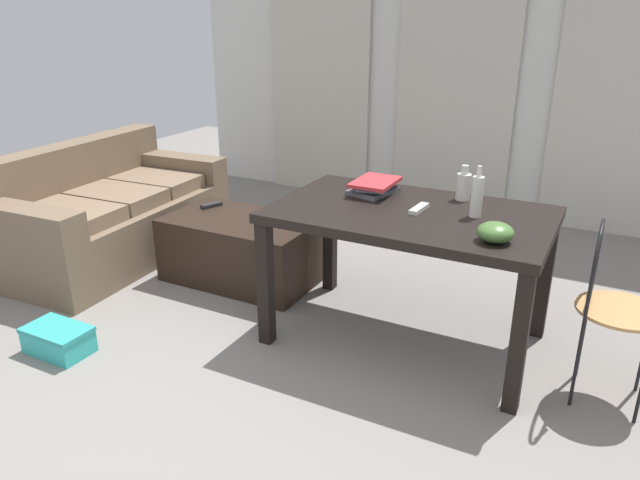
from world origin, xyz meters
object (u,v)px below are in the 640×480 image
object	(u,v)px
bottle_far	(477,196)
shoebox	(58,340)
wire_chair	(608,291)
tv_remote_on_table	(419,209)
tv_remote_primary	(211,205)
bottle_near	(464,186)
coffee_table	(242,249)
couch	(108,214)
book_stack	(374,186)
craft_table	(410,227)
bowl	(495,232)

from	to	relation	value
bottle_far	shoebox	distance (m)	2.28
wire_chair	tv_remote_on_table	world-z (taller)	wire_chair
tv_remote_primary	shoebox	xyz separation A→B (m)	(-0.02, -1.33, -0.37)
bottle_near	coffee_table	bearing A→B (deg)	-177.39
couch	book_stack	size ratio (longest dim) A/B	5.74
coffee_table	tv_remote_on_table	size ratio (longest dim) A/B	5.78
bottle_far	tv_remote_primary	size ratio (longest dim) A/B	1.73
tv_remote_primary	bottle_far	bearing A→B (deg)	12.42
craft_table	book_stack	bearing A→B (deg)	145.69
bottle_far	shoebox	world-z (taller)	bottle_far
tv_remote_on_table	shoebox	xyz separation A→B (m)	(-1.61, -0.99, -0.68)
coffee_table	book_stack	distance (m)	1.11
bottle_far	bowl	xyz separation A→B (m)	(0.16, -0.30, -0.06)
tv_remote_primary	craft_table	bearing A→B (deg)	8.76
couch	wire_chair	size ratio (longest dim) A/B	2.03
craft_table	tv_remote_on_table	distance (m)	0.11
tv_remote_on_table	shoebox	world-z (taller)	tv_remote_on_table
bottle_near	bottle_far	bearing A→B (deg)	-62.53
wire_chair	bottle_near	bearing A→B (deg)	153.53
craft_table	tv_remote_on_table	size ratio (longest dim) A/B	8.21
bowl	craft_table	bearing A→B (deg)	152.44
bottle_far	book_stack	size ratio (longest dim) A/B	0.84
bowl	tv_remote_primary	size ratio (longest dim) A/B	1.08
craft_table	bowl	world-z (taller)	bowl
coffee_table	craft_table	world-z (taller)	craft_table
coffee_table	bottle_far	size ratio (longest dim) A/B	3.84
coffee_table	craft_table	xyz separation A→B (m)	(1.23, -0.24, 0.44)
wire_chair	bottle_far	xyz separation A→B (m)	(-0.64, 0.13, 0.31)
bowl	shoebox	xyz separation A→B (m)	(-2.04, -0.74, -0.71)
bowl	wire_chair	bearing A→B (deg)	18.96
bottle_far	shoebox	bearing A→B (deg)	-151.15
coffee_table	bottle_far	distance (m)	1.68
couch	craft_table	distance (m)	2.38
couch	shoebox	distance (m)	1.40
craft_table	tv_remote_primary	size ratio (longest dim) A/B	9.46
wire_chair	shoebox	world-z (taller)	wire_chair
book_stack	wire_chair	bearing A→B (deg)	-12.52
bowl	shoebox	distance (m)	2.28
bottle_far	shoebox	xyz separation A→B (m)	(-1.88, -1.04, -0.78)
bottle_far	tv_remote_on_table	distance (m)	0.29
craft_table	bowl	distance (m)	0.55
wire_chair	tv_remote_on_table	bearing A→B (deg)	174.21
couch	coffee_table	size ratio (longest dim) A/B	1.77
bottle_near	book_stack	bearing A→B (deg)	-166.85
craft_table	shoebox	world-z (taller)	craft_table
bowl	book_stack	xyz separation A→B (m)	(-0.76, 0.44, -0.00)
couch	bottle_far	bearing A→B (deg)	-2.17
book_stack	shoebox	distance (m)	1.88
coffee_table	shoebox	bearing A→B (deg)	-105.37
book_stack	shoebox	size ratio (longest dim) A/B	0.88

